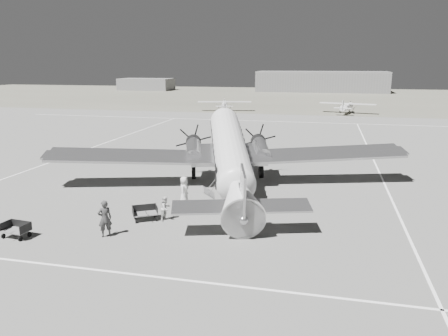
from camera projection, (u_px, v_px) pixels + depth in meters
The scene contains 16 objects.
ground at pixel (222, 189), 32.53m from camera, with size 260.00×260.00×0.00m, color slate.
taxi_line_near at pixel (148, 276), 19.28m from camera, with size 60.00×0.15×0.01m, color white.
taxi_line_right at pixel (392, 201), 29.85m from camera, with size 0.15×80.00×0.01m, color white.
taxi_line_left at pixel (78, 152), 46.01m from camera, with size 0.15×60.00×0.01m, color white.
taxi_line_horizon at pixel (280, 122), 70.38m from camera, with size 90.00×0.15×0.01m, color white.
grass_infield at pixel (301, 97), 122.44m from camera, with size 260.00×90.00×0.01m, color #5F5E50.
hangar_main at pixel (321, 82), 144.21m from camera, with size 42.00×14.00×6.60m.
shed_secondary at pixel (146, 84), 153.17m from camera, with size 18.00×10.00×4.00m, color slate.
dc3_airliner at pixel (230, 156), 31.54m from camera, with size 27.87×19.34×5.31m, color #AAAAAC, non-canonical shape.
light_plane_left at pixel (224, 106), 85.21m from camera, with size 10.53×8.54×2.19m, color silver, non-canonical shape.
light_plane_right at pixel (347, 108), 81.49m from camera, with size 10.49×8.51×2.18m, color silver, non-canonical shape.
baggage_cart_near at pixel (145, 213), 26.07m from camera, with size 1.53×1.08×0.87m, color slate, non-canonical shape.
baggage_cart_far at pixel (16, 230), 23.46m from camera, with size 1.50×1.06×0.85m, color slate, non-canonical shape.
ground_crew at pixel (105, 218), 23.47m from camera, with size 0.75×0.49×2.05m, color #313131.
ramp_agent at pixel (166, 208), 26.03m from camera, with size 0.71×0.56×1.47m, color silver.
passenger at pixel (184, 190), 28.91m from camera, with size 0.92×0.60×1.89m, color beige.
Camera 1 is at (7.32, -30.39, 9.15)m, focal length 35.00 mm.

